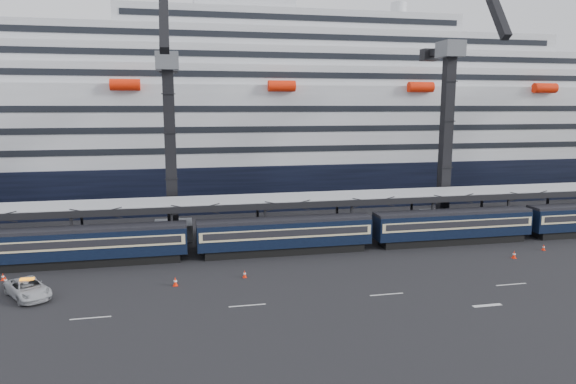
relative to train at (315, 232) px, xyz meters
name	(u,v)px	position (x,y,z in m)	size (l,w,h in m)	color
ground	(390,278)	(4.65, -10.00, -2.20)	(260.00, 260.00, 0.00)	black
lane_markings	(501,291)	(12.80, -15.23, -2.19)	(111.00, 4.27, 0.02)	beige
train	(315,232)	(0.00, 0.00, 0.00)	(133.05, 3.00, 4.05)	black
canopy	(344,197)	(4.65, 4.00, 3.05)	(130.00, 6.25, 5.53)	#A1A3A9
cruise_ship	(283,126)	(3.57, 35.99, 10.14)	(214.09, 28.84, 34.00)	black
crane_dark_near	(170,140)	(-15.35, 8.59, 9.73)	(4.50, 17.75, 35.08)	#4F5357
crane_dark_mid	(448,126)	(19.65, 7.59, 11.16)	(4.50, 18.24, 39.64)	#4F5357
pickup_truck	(28,289)	(-27.18, -8.38, -1.44)	(2.53, 5.49, 1.52)	#A8ABB0
traffic_cone_a	(6,280)	(-30.09, -4.49, -1.83)	(0.37, 0.37, 0.74)	#FF2508
traffic_cone_b	(3,277)	(-30.69, -3.29, -1.86)	(0.35, 0.35, 0.69)	#FF2508
traffic_cone_c	(175,281)	(-15.06, -8.08, -1.79)	(0.42, 0.42, 0.84)	#FF2508
traffic_cone_d	(245,274)	(-8.70, -7.12, -1.84)	(0.36, 0.36, 0.73)	#FF2508
traffic_cone_e	(544,247)	(25.17, -4.82, -1.86)	(0.34, 0.34, 0.69)	#FF2508
traffic_cone_f	(514,254)	(20.02, -6.83, -1.79)	(0.42, 0.42, 0.84)	#FF2508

